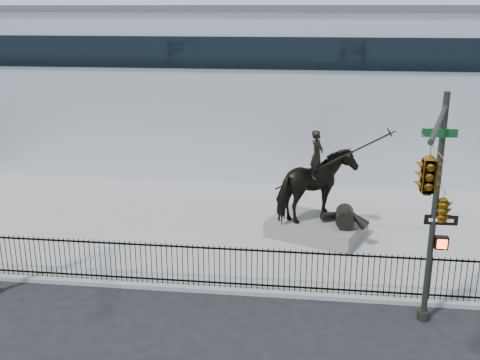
# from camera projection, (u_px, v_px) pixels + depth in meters

# --- Properties ---
(ground) EXTENTS (120.00, 120.00, 0.00)m
(ground) POSITION_uv_depth(u_px,v_px,m) (198.00, 308.00, 17.86)
(ground) COLOR black
(ground) RESTS_ON ground
(plaza) EXTENTS (30.00, 12.00, 0.15)m
(plaza) POSITION_uv_depth(u_px,v_px,m) (229.00, 225.00, 24.48)
(plaza) COLOR #9C9C99
(plaza) RESTS_ON ground
(building) EXTENTS (44.00, 14.00, 9.00)m
(building) POSITION_uv_depth(u_px,v_px,m) (257.00, 85.00, 35.52)
(building) COLOR silver
(building) RESTS_ON ground
(picket_fence) EXTENTS (22.10, 0.10, 1.50)m
(picket_fence) POSITION_uv_depth(u_px,v_px,m) (204.00, 266.00, 18.78)
(picket_fence) COLOR black
(picket_fence) RESTS_ON plaza
(statue_plinth) EXTENTS (4.31, 3.70, 0.68)m
(statue_plinth) POSITION_uv_depth(u_px,v_px,m) (316.00, 228.00, 23.10)
(statue_plinth) COLOR #625F59
(statue_plinth) RESTS_ON plaza
(equestrian_statue) EXTENTS (4.31, 3.59, 3.94)m
(equestrian_statue) POSITION_uv_depth(u_px,v_px,m) (320.00, 187.00, 22.55)
(equestrian_statue) COLOR black
(equestrian_statue) RESTS_ON statue_plinth
(traffic_signal_right) EXTENTS (2.17, 6.86, 7.00)m
(traffic_signal_right) POSITION_uv_depth(u_px,v_px,m) (436.00, 191.00, 13.78)
(traffic_signal_right) COLOR #272A25
(traffic_signal_right) RESTS_ON ground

